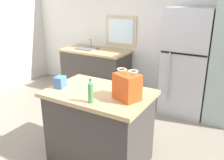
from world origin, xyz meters
The scene contains 8 objects.
ground centered at (0.00, 0.00, 0.00)m, with size 6.86×6.86×0.00m, color gray.
back_wall centered at (-0.01, 2.30, 1.32)m, with size 5.72×0.13×2.64m.
kitchen_island centered at (0.28, 0.02, 0.46)m, with size 1.19×0.80×0.92m.
refrigerator centered at (0.81, 1.89, 0.89)m, with size 0.72×0.69×1.78m.
sink_counter centered at (-1.04, 1.89, 0.46)m, with size 1.38×0.69×1.09m.
shopping_bag centered at (0.65, -0.01, 1.06)m, with size 0.31×0.28×0.33m.
small_box centered at (-0.18, -0.11, 0.99)m, with size 0.10×0.13×0.14m, color #4775B7.
bottle centered at (0.37, -0.27, 1.04)m, with size 0.06×0.06×0.26m.
Camera 1 is at (1.72, -2.15, 1.97)m, focal length 39.41 mm.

